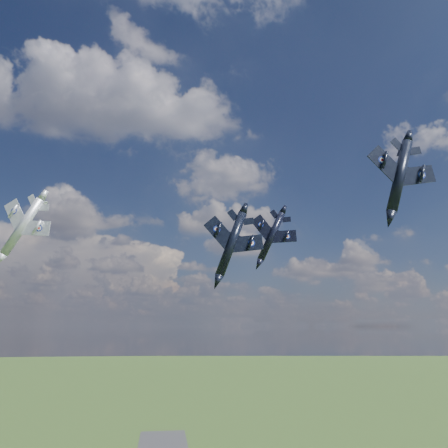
{
  "coord_description": "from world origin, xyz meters",
  "views": [
    {
      "loc": [
        -2.6,
        -56.91,
        65.69
      ],
      "look_at": [
        7.23,
        14.08,
        82.56
      ],
      "focal_mm": 35.0,
      "sensor_mm": 36.0,
      "label": 1
    }
  ],
  "objects": [
    {
      "name": "jet_lead_navy",
      "position": [
        7.61,
        8.62,
        78.17
      ],
      "size": [
        11.0,
        14.66,
        6.45
      ],
      "primitive_type": null,
      "rotation": [
        0.0,
        0.36,
        0.01
      ],
      "color": "black"
    },
    {
      "name": "jet_right_navy",
      "position": [
        26.91,
        -7.66,
        84.43
      ],
      "size": [
        10.41,
        13.92,
        5.82
      ],
      "primitive_type": null,
      "rotation": [
        0.0,
        0.32,
        0.0
      ],
      "color": "black"
    },
    {
      "name": "jet_high_navy",
      "position": [
        21.0,
        36.17,
        85.37
      ],
      "size": [
        15.02,
        18.28,
        8.0
      ],
      "primitive_type": null,
      "rotation": [
        0.0,
        0.45,
        -0.21
      ],
      "color": "black"
    },
    {
      "name": "jet_left_silver",
      "position": [
        -26.61,
        19.18,
        82.26
      ],
      "size": [
        14.96,
        17.71,
        8.42
      ],
      "primitive_type": null,
      "rotation": [
        0.0,
        0.56,
        -0.31
      ],
      "color": "#B3B8BF"
    }
  ]
}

